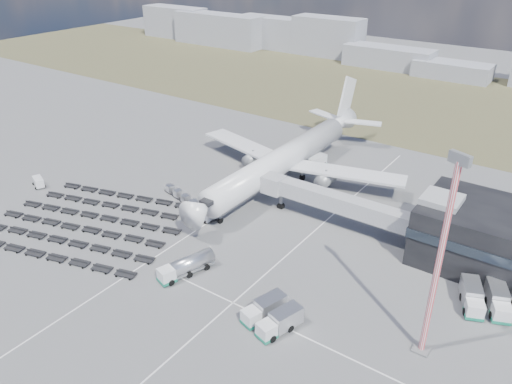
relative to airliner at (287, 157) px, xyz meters
The scene contains 15 objects.
ground 32.81m from the airliner, 90.00° to the right, with size 420.00×420.00×0.00m, color #565659.
grass_strip 77.80m from the airliner, 90.00° to the left, with size 420.00×90.00×0.01m, color #4C462D.
lane_markings 31.41m from the airliner, 71.60° to the right, with size 47.12×110.00×0.01m.
jet_bridge 19.89m from the airliner, 36.93° to the right, with size 30.30×3.80×7.05m.
airliner is the anchor object (origin of this frame).
skyline 118.40m from the airliner, 99.16° to the left, with size 298.19×24.36×23.07m.
fuel_tanker 39.55m from the airliner, 81.86° to the right, with size 5.08×9.84×3.09m.
pushback_tug 25.01m from the airliner, 97.55° to the right, with size 3.30×1.86×1.49m, color silver.
utility_van 54.10m from the airliner, 140.94° to the right, with size 3.78×1.71×2.06m, color silver.
catering_truck 10.68m from the airliner, 75.87° to the left, with size 2.97×5.75×2.52m.
service_trucks_near 47.06m from the airliner, 60.37° to the right, with size 7.51×8.28×2.79m.
service_trucks_far 53.40m from the airliner, 20.50° to the right, with size 15.02×11.84×2.94m.
uld_row 23.94m from the airliner, 113.45° to the right, with size 17.13×5.91×1.57m.
baggage_dollies 43.53m from the airliner, 117.90° to the right, with size 39.05×33.25×0.80m.
floodlight_mast 54.55m from the airliner, 38.68° to the right, with size 2.66×2.17×28.07m.
Camera 1 is at (52.30, -53.63, 48.58)m, focal length 35.00 mm.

